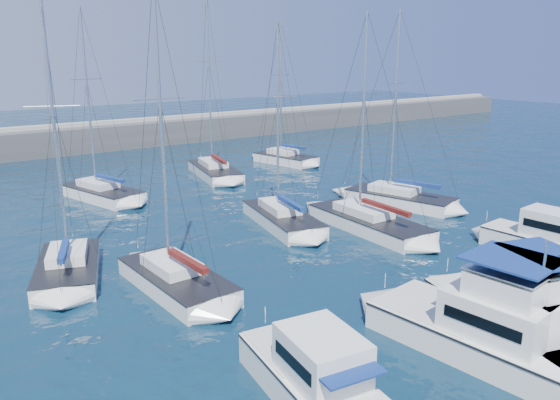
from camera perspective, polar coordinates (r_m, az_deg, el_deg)
ground at (r=29.67m, az=15.16°, el=-8.67°), size 220.00×220.00×0.00m
breakwater at (r=72.71m, az=-18.56°, el=5.92°), size 160.00×6.00×4.45m
motor_yacht_port_outer at (r=19.78m, az=3.50°, el=-17.88°), size 3.59×6.75×3.20m
motor_yacht_port_inner at (r=23.80m, az=20.54°, el=-12.29°), size 4.58×8.59×4.69m
motor_yacht_stbd_inner at (r=25.13m, az=23.84°, el=-11.14°), size 5.52×9.01×4.69m
motor_yacht_stbd_outer at (r=36.33m, az=25.48°, el=-3.63°), size 2.86×6.07×3.20m
sailboat_mid_a at (r=31.58m, az=-21.26°, el=-6.68°), size 5.23×7.56×14.55m
sailboat_mid_b at (r=28.57m, az=-10.79°, el=-8.17°), size 3.35×7.77×15.36m
sailboat_mid_c at (r=38.20m, az=0.25°, el=-1.91°), size 4.71×8.73×14.13m
sailboat_mid_d at (r=37.80m, az=9.19°, el=-2.31°), size 3.60×9.72×14.65m
sailboat_mid_e at (r=44.34m, az=12.35°, el=0.16°), size 5.26×9.03×15.16m
sailboat_back_a at (r=47.41m, az=-18.13°, el=0.73°), size 5.03×8.51×15.54m
sailboat_back_b at (r=53.91m, az=-6.84°, el=3.07°), size 5.05×9.33×17.66m
sailboat_back_c at (r=59.90m, az=0.58°, el=4.38°), size 4.42×7.55×15.16m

